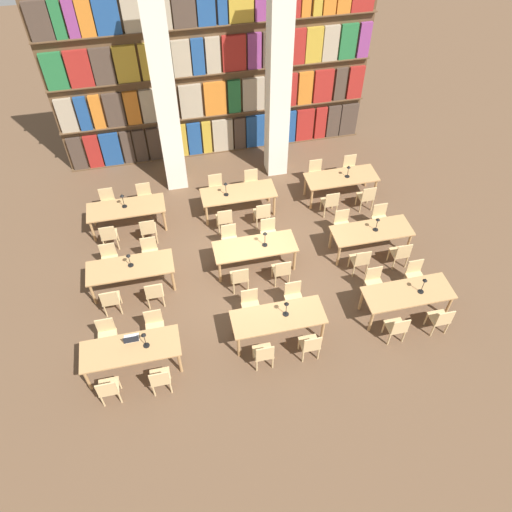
{
  "coord_description": "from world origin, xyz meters",
  "views": [
    {
      "loc": [
        -1.86,
        -8.53,
        9.9
      ],
      "look_at": [
        0.0,
        -0.22,
        0.69
      ],
      "focal_mm": 35.0,
      "sensor_mm": 36.0,
      "label": 1
    }
  ],
  "objects_px": {
    "chair_31": "(252,183)",
    "reading_table_4": "(255,248)",
    "chair_15": "(150,252)",
    "chair_27": "(145,197)",
    "desk_lamp_0": "(144,337)",
    "chair_12": "(111,300)",
    "chair_33": "(316,173)",
    "chair_7": "(294,297)",
    "desk_lamp_5": "(377,222)",
    "chair_25": "(108,202)",
    "chair_17": "(230,239)",
    "desk_lamp_7": "(226,187)",
    "chair_24": "(109,235)",
    "chair_16": "(240,277)",
    "chair_34": "(366,197)",
    "chair_29": "(216,188)",
    "chair_11": "(415,275)",
    "chair_3": "(155,326)",
    "reading_table_1": "(278,319)",
    "reading_table_0": "(131,350)",
    "reading_table_3": "(130,269)",
    "chair_1": "(107,334)",
    "desk_lamp_3": "(129,258)",
    "pillar_left": "(165,95)",
    "desk_lamp_6": "(123,198)",
    "chair_0": "(108,389)",
    "chair_26": "(148,229)",
    "chair_23": "(380,218)",
    "chair_22": "(400,253)",
    "chair_18": "(282,270)",
    "reading_table_8": "(341,179)",
    "chair_28": "(224,219)",
    "chair_5": "(250,304)",
    "chair_8": "(397,327)",
    "desk_lamp_1": "(286,306)",
    "chair_14": "(154,292)",
    "chair_30": "(262,213)",
    "chair_20": "(360,260)",
    "reading_table_5": "(371,233)",
    "chair_35": "(350,168)",
    "chair_21": "(342,224)",
    "chair_4": "(264,354)",
    "chair_6": "(310,345)",
    "reading_table_2": "(408,295)",
    "chair_9": "(374,282)",
    "reading_table_6": "(126,210)",
    "pillar_center": "(278,82)",
    "desk_lamp_8": "(348,169)",
    "chair_32": "(330,202)"
  },
  "relations": [
    {
      "from": "chair_17",
      "to": "desk_lamp_7",
      "type": "xyz_separation_m",
      "value": [
        0.18,
        1.45,
        0.6
      ]
    },
    {
      "from": "chair_4",
      "to": "desk_lamp_7",
      "type": "height_order",
      "value": "desk_lamp_7"
    },
    {
      "from": "chair_15",
      "to": "chair_33",
      "type": "distance_m",
      "value": 5.65
    },
    {
      "from": "pillar_center",
      "to": "reading_table_6",
      "type": "relative_size",
      "value": 2.83
    },
    {
      "from": "chair_22",
      "to": "chair_23",
      "type": "bearing_deg",
      "value": 90.0
    },
    {
      "from": "chair_31",
      "to": "reading_table_4",
      "type": "bearing_deg",
      "value": 79.31
    },
    {
      "from": "chair_9",
      "to": "chair_12",
      "type": "distance_m",
      "value": 6.39
    },
    {
      "from": "reading_table_0",
      "to": "reading_table_3",
      "type": "xyz_separation_m",
      "value": [
        0.11,
        2.35,
        0.0
      ]
    },
    {
      "from": "chair_3",
      "to": "reading_table_1",
      "type": "bearing_deg",
      "value": 168.23
    },
    {
      "from": "chair_23",
      "to": "reading_table_3",
      "type": "bearing_deg",
      "value": 4.99
    },
    {
      "from": "chair_0",
      "to": "chair_6",
      "type": "xyz_separation_m",
      "value": [
        4.38,
        0.11,
        0.0
      ]
    },
    {
      "from": "chair_12",
      "to": "chair_23",
      "type": "relative_size",
      "value": 1.0
    },
    {
      "from": "reading_table_0",
      "to": "chair_11",
      "type": "bearing_deg",
      "value": 6.59
    },
    {
      "from": "chair_7",
      "to": "reading_table_2",
      "type": "height_order",
      "value": "chair_7"
    },
    {
      "from": "desk_lamp_1",
      "to": "chair_12",
      "type": "distance_m",
      "value": 4.23
    },
    {
      "from": "chair_0",
      "to": "chair_7",
      "type": "relative_size",
      "value": 1.0
    },
    {
      "from": "chair_0",
      "to": "chair_26",
      "type": "relative_size",
      "value": 1.0
    },
    {
      "from": "desk_lamp_1",
      "to": "desk_lamp_8",
      "type": "xyz_separation_m",
      "value": [
        3.03,
        4.4,
        -0.04
      ]
    },
    {
      "from": "chair_27",
      "to": "chair_20",
      "type": "bearing_deg",
      "value": 144.61
    },
    {
      "from": "chair_30",
      "to": "reading_table_8",
      "type": "bearing_deg",
      "value": 15.83
    },
    {
      "from": "reading_table_6",
      "to": "chair_35",
      "type": "height_order",
      "value": "chair_35"
    },
    {
      "from": "chair_28",
      "to": "desk_lamp_7",
      "type": "height_order",
      "value": "desk_lamp_7"
    },
    {
      "from": "pillar_left",
      "to": "chair_22",
      "type": "distance_m",
      "value": 7.54
    },
    {
      "from": "chair_25",
      "to": "chair_31",
      "type": "bearing_deg",
      "value": 179.32
    },
    {
      "from": "reading_table_1",
      "to": "chair_8",
      "type": "bearing_deg",
      "value": -14.54
    },
    {
      "from": "chair_21",
      "to": "chair_30",
      "type": "distance_m",
      "value": 2.23
    },
    {
      "from": "chair_16",
      "to": "chair_32",
      "type": "distance_m",
      "value": 3.79
    },
    {
      "from": "chair_16",
      "to": "chair_34",
      "type": "distance_m",
      "value": 4.73
    },
    {
      "from": "reading_table_2",
      "to": "chair_24",
      "type": "height_order",
      "value": "chair_24"
    },
    {
      "from": "chair_35",
      "to": "reading_table_8",
      "type": "bearing_deg",
      "value": 50.99
    },
    {
      "from": "chair_18",
      "to": "reading_table_8",
      "type": "height_order",
      "value": "chair_18"
    },
    {
      "from": "reading_table_0",
      "to": "desk_lamp_7",
      "type": "bearing_deg",
      "value": 57.23
    },
    {
      "from": "chair_1",
      "to": "chair_21",
      "type": "bearing_deg",
      "value": -160.43
    },
    {
      "from": "chair_29",
      "to": "chair_11",
      "type": "bearing_deg",
      "value": 134.06
    },
    {
      "from": "chair_5",
      "to": "chair_8",
      "type": "xyz_separation_m",
      "value": [
        3.11,
        -1.37,
        0.0
      ]
    },
    {
      "from": "desk_lamp_0",
      "to": "chair_12",
      "type": "relative_size",
      "value": 0.53
    },
    {
      "from": "chair_6",
      "to": "desk_lamp_7",
      "type": "relative_size",
      "value": 1.97
    },
    {
      "from": "chair_1",
      "to": "chair_28",
      "type": "xyz_separation_m",
      "value": [
        3.25,
        3.16,
        0.0
      ]
    },
    {
      "from": "chair_24",
      "to": "chair_17",
      "type": "bearing_deg",
      "value": -15.09
    },
    {
      "from": "pillar_left",
      "to": "desk_lamp_6",
      "type": "bearing_deg",
      "value": -132.61
    },
    {
      "from": "chair_1",
      "to": "chair_25",
      "type": "distance_m",
      "value": 4.59
    },
    {
      "from": "reading_table_2",
      "to": "chair_9",
      "type": "distance_m",
      "value": 0.89
    },
    {
      "from": "chair_1",
      "to": "desk_lamp_3",
      "type": "relative_size",
      "value": 2.14
    },
    {
      "from": "chair_0",
      "to": "chair_35",
      "type": "relative_size",
      "value": 1.0
    },
    {
      "from": "desk_lamp_1",
      "to": "chair_26",
      "type": "distance_m",
      "value": 4.75
    },
    {
      "from": "reading_table_1",
      "to": "reading_table_5",
      "type": "xyz_separation_m",
      "value": [
        3.09,
        2.15,
        0.0
      ]
    },
    {
      "from": "desk_lamp_1",
      "to": "chair_14",
      "type": "distance_m",
      "value": 3.3
    },
    {
      "from": "chair_15",
      "to": "chair_27",
      "type": "height_order",
      "value": "same"
    },
    {
      "from": "chair_6",
      "to": "chair_27",
      "type": "xyz_separation_m",
      "value": [
        -3.22,
        5.85,
        0.0
      ]
    },
    {
      "from": "chair_7",
      "to": "desk_lamp_5",
      "type": "height_order",
      "value": "desk_lamp_5"
    }
  ]
}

